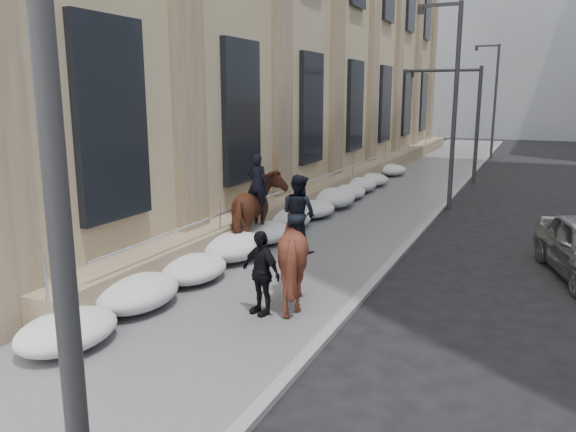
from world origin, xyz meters
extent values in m
plane|color=black|center=(0.00, 0.00, 0.00)|extent=(140.00, 140.00, 0.00)
cube|color=#575659|center=(0.00, 10.00, 0.06)|extent=(5.00, 80.00, 0.12)
cube|color=slate|center=(2.62, 10.00, 0.06)|extent=(0.24, 80.00, 0.12)
cube|color=tan|center=(-5.30, 20.00, 9.00)|extent=(5.00, 44.00, 18.00)
cube|color=#735E4A|center=(-2.25, 20.00, 0.45)|extent=(1.10, 44.00, 0.90)
cylinder|color=silver|center=(-1.80, 20.00, 1.35)|extent=(0.06, 42.00, 0.06)
cube|color=black|center=(-2.70, 13.00, 4.00)|extent=(0.20, 2.20, 4.50)
cube|color=slate|center=(4.00, 60.00, 14.00)|extent=(30.00, 12.00, 28.00)
cube|color=gray|center=(-6.00, 72.00, 10.00)|extent=(24.00, 12.00, 20.00)
cylinder|color=#2D2D30|center=(2.90, -6.00, 4.00)|extent=(0.18, 0.18, 8.00)
cylinder|color=#2D2D30|center=(2.90, 14.00, 4.00)|extent=(0.18, 0.18, 8.00)
cube|color=#2D2D30|center=(2.10, 14.00, 7.90)|extent=(1.60, 0.15, 0.12)
cylinder|color=#2D2D30|center=(1.40, 14.00, 7.75)|extent=(0.24, 0.24, 0.30)
cylinder|color=#2D2D30|center=(2.90, 34.00, 4.00)|extent=(0.18, 0.18, 8.00)
cube|color=#2D2D30|center=(2.10, 34.00, 7.90)|extent=(1.60, 0.15, 0.12)
cylinder|color=#2D2D30|center=(1.40, 34.00, 7.75)|extent=(0.24, 0.24, 0.30)
cylinder|color=#2D2D30|center=(3.00, 22.00, 3.00)|extent=(0.20, 0.20, 6.00)
cylinder|color=#2D2D30|center=(1.00, 22.00, 5.80)|extent=(4.00, 0.16, 0.16)
imported|color=black|center=(-0.50, 22.00, 5.30)|extent=(0.18, 0.22, 1.10)
ellipsoid|color=silver|center=(-1.45, 0.00, 0.46)|extent=(1.50, 2.10, 0.68)
ellipsoid|color=silver|center=(-1.40, 4.00, 0.48)|extent=(1.60, 2.20, 0.72)
ellipsoid|color=silver|center=(-1.50, 8.00, 0.44)|extent=(1.40, 2.00, 0.64)
ellipsoid|color=silver|center=(-1.35, 12.00, 0.50)|extent=(1.70, 2.30, 0.76)
ellipsoid|color=silver|center=(-1.45, 16.00, 0.45)|extent=(1.50, 2.10, 0.66)
imported|color=#4B2516|center=(-1.30, 5.32, 1.22)|extent=(1.59, 2.77, 2.21)
imported|color=black|center=(-1.30, 5.47, 2.02)|extent=(0.69, 0.51, 1.72)
imported|color=#401B12|center=(1.33, 1.86, 1.23)|extent=(2.37, 2.50, 2.21)
imported|color=black|center=(1.33, 2.01, 2.02)|extent=(1.01, 0.90, 1.72)
imported|color=black|center=(1.06, 0.83, 1.00)|extent=(1.11, 0.76, 1.76)
camera|label=1|loc=(6.03, -8.93, 4.55)|focal=35.00mm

